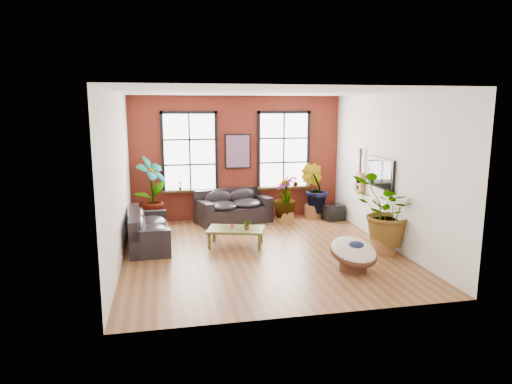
% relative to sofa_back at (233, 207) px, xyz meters
% --- Properties ---
extents(room, '(6.04, 6.54, 3.54)m').
position_rel_sofa_back_xyz_m(room, '(0.22, -2.63, 1.33)').
color(room, brown).
rests_on(room, ground).
extents(sofa_back, '(2.19, 1.49, 0.92)m').
position_rel_sofa_back_xyz_m(sofa_back, '(0.00, 0.00, 0.00)').
color(sofa_back, black).
rests_on(sofa_back, ground).
extents(sofa_left, '(0.96, 2.12, 0.83)m').
position_rel_sofa_back_xyz_m(sofa_left, '(-2.29, -1.82, -0.04)').
color(sofa_left, black).
rests_on(sofa_left, ground).
extents(coffee_table, '(1.45, 1.08, 0.50)m').
position_rel_sofa_back_xyz_m(coffee_table, '(-0.27, -2.21, -0.05)').
color(coffee_table, '#444619').
rests_on(coffee_table, ground).
extents(papasan_chair, '(1.18, 1.19, 0.70)m').
position_rel_sofa_back_xyz_m(papasan_chair, '(1.75, -4.30, -0.05)').
color(papasan_chair, '#4F2A1C').
rests_on(papasan_chair, ground).
extents(poster, '(0.74, 0.06, 0.98)m').
position_rel_sofa_back_xyz_m(poster, '(0.22, 0.40, 1.53)').
color(poster, black).
rests_on(poster, room).
extents(tv_wall_unit, '(0.13, 1.86, 1.20)m').
position_rel_sofa_back_xyz_m(tv_wall_unit, '(3.15, -2.18, 1.13)').
color(tv_wall_unit, black).
rests_on(tv_wall_unit, room).
extents(media_box, '(0.59, 0.52, 0.45)m').
position_rel_sofa_back_xyz_m(media_box, '(2.85, -0.35, -0.19)').
color(media_box, black).
rests_on(media_box, ground).
extents(pot_back_left, '(0.65, 0.65, 0.42)m').
position_rel_sofa_back_xyz_m(pot_back_left, '(-2.16, -0.07, -0.21)').
color(pot_back_left, brown).
rests_on(pot_back_left, ground).
extents(pot_back_right, '(0.54, 0.54, 0.38)m').
position_rel_sofa_back_xyz_m(pot_back_right, '(2.39, 0.07, -0.23)').
color(pot_back_right, brown).
rests_on(pot_back_right, ground).
extents(pot_right_wall, '(0.57, 0.57, 0.40)m').
position_rel_sofa_back_xyz_m(pot_right_wall, '(2.85, -3.38, -0.22)').
color(pot_right_wall, brown).
rests_on(pot_right_wall, ground).
extents(pot_mid, '(0.46, 0.46, 0.32)m').
position_rel_sofa_back_xyz_m(pot_mid, '(1.44, -0.36, -0.25)').
color(pot_mid, brown).
rests_on(pot_mid, ground).
extents(floor_plant_back_left, '(1.08, 1.11, 1.76)m').
position_rel_sofa_back_xyz_m(floor_plant_back_left, '(-2.18, -0.06, 0.61)').
color(floor_plant_back_left, '#184F15').
rests_on(floor_plant_back_left, ground).
extents(floor_plant_back_right, '(1.01, 0.98, 1.43)m').
position_rel_sofa_back_xyz_m(floor_plant_back_right, '(2.40, 0.07, 0.45)').
color(floor_plant_back_right, '#184F15').
rests_on(floor_plant_back_right, ground).
extents(floor_plant_right_wall, '(1.72, 1.61, 1.56)m').
position_rel_sofa_back_xyz_m(floor_plant_right_wall, '(2.88, -3.40, 0.52)').
color(floor_plant_right_wall, '#184F15').
rests_on(floor_plant_right_wall, ground).
extents(floor_plant_mid, '(0.71, 0.71, 1.16)m').
position_rel_sofa_back_xyz_m(floor_plant_mid, '(1.42, -0.33, 0.31)').
color(floor_plant_mid, '#184F15').
rests_on(floor_plant_mid, ground).
extents(table_plant, '(0.24, 0.22, 0.23)m').
position_rel_sofa_back_xyz_m(table_plant, '(-0.03, -2.34, 0.12)').
color(table_plant, '#184F15').
rests_on(table_plant, coffee_table).
extents(sill_plant_left, '(0.17, 0.17, 0.27)m').
position_rel_sofa_back_xyz_m(sill_plant_left, '(-1.43, 0.35, 0.62)').
color(sill_plant_left, '#184F15').
rests_on(sill_plant_left, room).
extents(sill_plant_right, '(0.19, 0.19, 0.27)m').
position_rel_sofa_back_xyz_m(sill_plant_right, '(1.92, 0.35, 0.62)').
color(sill_plant_right, '#184F15').
rests_on(sill_plant_right, room).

